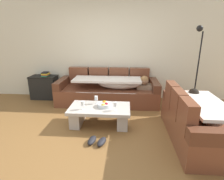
{
  "coord_description": "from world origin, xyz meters",
  "views": [
    {
      "loc": [
        0.62,
        -2.89,
        1.78
      ],
      "look_at": [
        0.32,
        1.0,
        0.55
      ],
      "focal_mm": 28.98,
      "sensor_mm": 36.0,
      "label": 1
    }
  ],
  "objects_px": {
    "wine_glass_far_back": "(96,98)",
    "pair_of_shoes": "(97,141)",
    "couch_near_window": "(198,121)",
    "side_cabinet": "(45,87)",
    "book_stack_on_cabinet": "(45,74)",
    "fruit_bowl": "(104,105)",
    "wine_glass_near_right": "(115,105)",
    "couch_along_wall": "(109,91)",
    "coffee_table": "(100,114)",
    "wine_glass_near_left": "(83,104)",
    "floor_lamp": "(197,62)"
  },
  "relations": [
    {
      "from": "couch_along_wall",
      "to": "wine_glass_far_back",
      "type": "bearing_deg",
      "value": -99.66
    },
    {
      "from": "coffee_table",
      "to": "pair_of_shoes",
      "type": "distance_m",
      "value": 0.7
    },
    {
      "from": "wine_glass_near_left",
      "to": "pair_of_shoes",
      "type": "bearing_deg",
      "value": -57.25
    },
    {
      "from": "wine_glass_far_back",
      "to": "pair_of_shoes",
      "type": "xyz_separation_m",
      "value": [
        0.14,
        -0.85,
        -0.45
      ]
    },
    {
      "from": "side_cabinet",
      "to": "pair_of_shoes",
      "type": "xyz_separation_m",
      "value": [
        1.82,
        -2.12,
        -0.28
      ]
    },
    {
      "from": "couch_near_window",
      "to": "side_cabinet",
      "type": "height_order",
      "value": "couch_near_window"
    },
    {
      "from": "couch_along_wall",
      "to": "wine_glass_far_back",
      "type": "distance_m",
      "value": 1.08
    },
    {
      "from": "couch_along_wall",
      "to": "couch_near_window",
      "type": "relative_size",
      "value": 1.47
    },
    {
      "from": "book_stack_on_cabinet",
      "to": "fruit_bowl",
      "type": "bearing_deg",
      "value": -38.29
    },
    {
      "from": "couch_along_wall",
      "to": "side_cabinet",
      "type": "bearing_deg",
      "value": 173.17
    },
    {
      "from": "fruit_bowl",
      "to": "wine_glass_near_right",
      "type": "distance_m",
      "value": 0.29
    },
    {
      "from": "couch_along_wall",
      "to": "couch_near_window",
      "type": "xyz_separation_m",
      "value": [
        1.67,
        -1.61,
        0.01
      ]
    },
    {
      "from": "coffee_table",
      "to": "wine_glass_far_back",
      "type": "relative_size",
      "value": 7.23
    },
    {
      "from": "coffee_table",
      "to": "couch_near_window",
      "type": "bearing_deg",
      "value": -12.41
    },
    {
      "from": "fruit_bowl",
      "to": "floor_lamp",
      "type": "xyz_separation_m",
      "value": [
        2.1,
        1.14,
        0.7
      ]
    },
    {
      "from": "couch_near_window",
      "to": "fruit_bowl",
      "type": "xyz_separation_m",
      "value": [
        -1.66,
        0.41,
        0.09
      ]
    },
    {
      "from": "pair_of_shoes",
      "to": "book_stack_on_cabinet",
      "type": "bearing_deg",
      "value": 129.53
    },
    {
      "from": "wine_glass_far_back",
      "to": "book_stack_on_cabinet",
      "type": "height_order",
      "value": "book_stack_on_cabinet"
    },
    {
      "from": "couch_along_wall",
      "to": "side_cabinet",
      "type": "xyz_separation_m",
      "value": [
        -1.87,
        0.22,
        -0.01
      ]
    },
    {
      "from": "couch_near_window",
      "to": "side_cabinet",
      "type": "distance_m",
      "value": 3.98
    },
    {
      "from": "wine_glass_far_back",
      "to": "pair_of_shoes",
      "type": "bearing_deg",
      "value": -80.82
    },
    {
      "from": "pair_of_shoes",
      "to": "coffee_table",
      "type": "bearing_deg",
      "value": 93.5
    },
    {
      "from": "fruit_bowl",
      "to": "side_cabinet",
      "type": "bearing_deg",
      "value": 142.79
    },
    {
      "from": "coffee_table",
      "to": "pair_of_shoes",
      "type": "xyz_separation_m",
      "value": [
        0.04,
        -0.67,
        -0.19
      ]
    },
    {
      "from": "side_cabinet",
      "to": "floor_lamp",
      "type": "bearing_deg",
      "value": -4.13
    },
    {
      "from": "couch_along_wall",
      "to": "book_stack_on_cabinet",
      "type": "distance_m",
      "value": 1.85
    },
    {
      "from": "fruit_bowl",
      "to": "wine_glass_near_left",
      "type": "xyz_separation_m",
      "value": [
        -0.4,
        -0.16,
        0.08
      ]
    },
    {
      "from": "couch_along_wall",
      "to": "side_cabinet",
      "type": "height_order",
      "value": "couch_along_wall"
    },
    {
      "from": "wine_glass_near_right",
      "to": "side_cabinet",
      "type": "bearing_deg",
      "value": 142.89
    },
    {
      "from": "wine_glass_near_left",
      "to": "wine_glass_near_right",
      "type": "bearing_deg",
      "value": -0.38
    },
    {
      "from": "coffee_table",
      "to": "wine_glass_near_right",
      "type": "height_order",
      "value": "wine_glass_near_right"
    },
    {
      "from": "couch_near_window",
      "to": "book_stack_on_cabinet",
      "type": "bearing_deg",
      "value": 62.06
    },
    {
      "from": "couch_along_wall",
      "to": "fruit_bowl",
      "type": "relative_size",
      "value": 9.26
    },
    {
      "from": "couch_near_window",
      "to": "wine_glass_near_left",
      "type": "bearing_deg",
      "value": 83.06
    },
    {
      "from": "couch_near_window",
      "to": "wine_glass_far_back",
      "type": "height_order",
      "value": "couch_near_window"
    },
    {
      "from": "side_cabinet",
      "to": "pair_of_shoes",
      "type": "distance_m",
      "value": 2.81
    },
    {
      "from": "wine_glass_near_right",
      "to": "book_stack_on_cabinet",
      "type": "xyz_separation_m",
      "value": [
        -2.03,
        1.59,
        0.2
      ]
    },
    {
      "from": "book_stack_on_cabinet",
      "to": "pair_of_shoes",
      "type": "xyz_separation_m",
      "value": [
        1.75,
        -2.12,
        -0.65
      ]
    },
    {
      "from": "fruit_bowl",
      "to": "wine_glass_near_left",
      "type": "height_order",
      "value": "wine_glass_near_left"
    },
    {
      "from": "couch_along_wall",
      "to": "wine_glass_near_right",
      "type": "relative_size",
      "value": 15.61
    },
    {
      "from": "coffee_table",
      "to": "wine_glass_near_left",
      "type": "bearing_deg",
      "value": -156.13
    },
    {
      "from": "couch_near_window",
      "to": "wine_glass_near_right",
      "type": "bearing_deg",
      "value": 80.25
    },
    {
      "from": "couch_along_wall",
      "to": "fruit_bowl",
      "type": "distance_m",
      "value": 1.2
    },
    {
      "from": "side_cabinet",
      "to": "pair_of_shoes",
      "type": "bearing_deg",
      "value": -49.34
    },
    {
      "from": "coffee_table",
      "to": "wine_glass_near_left",
      "type": "xyz_separation_m",
      "value": [
        -0.31,
        -0.14,
        0.26
      ]
    },
    {
      "from": "wine_glass_near_right",
      "to": "wine_glass_far_back",
      "type": "relative_size",
      "value": 1.0
    },
    {
      "from": "couch_near_window",
      "to": "pair_of_shoes",
      "type": "height_order",
      "value": "couch_near_window"
    },
    {
      "from": "coffee_table",
      "to": "wine_glass_near_left",
      "type": "relative_size",
      "value": 7.23
    },
    {
      "from": "coffee_table",
      "to": "side_cabinet",
      "type": "relative_size",
      "value": 1.67
    },
    {
      "from": "wine_glass_near_right",
      "to": "couch_along_wall",
      "type": "bearing_deg",
      "value": 99.76
    }
  ]
}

